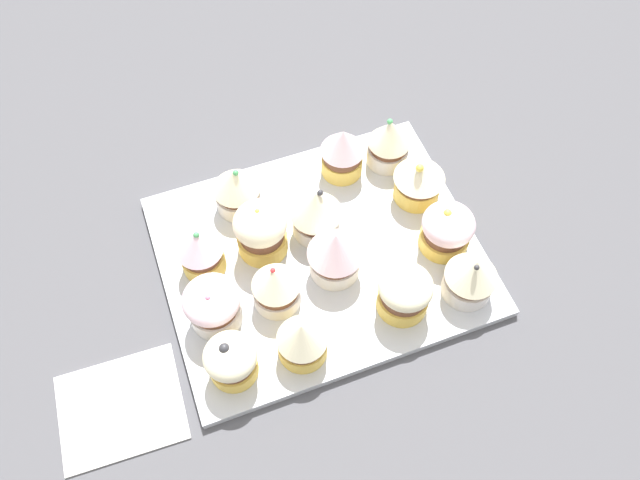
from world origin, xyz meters
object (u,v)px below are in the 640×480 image
at_px(cupcake_8, 335,252).
at_px(cupcake_7, 447,229).
at_px(cupcake_5, 261,230).
at_px(cupcake_9, 276,286).
at_px(cupcake_10, 213,305).
at_px(cupcake_14, 231,360).
at_px(cupcake_11, 471,276).
at_px(cupcake_13, 302,339).
at_px(napkin, 121,407).
at_px(cupcake_3, 419,179).
at_px(cupcake_4, 316,212).
at_px(cupcake_0, 389,142).
at_px(cupcake_12, 404,293).
at_px(baking_tray, 320,255).
at_px(cupcake_1, 342,151).
at_px(cupcake_2, 236,188).
at_px(cupcake_6, 200,251).

bearing_deg(cupcake_8, cupcake_7, 175.01).
relative_size(cupcake_5, cupcake_7, 1.17).
relative_size(cupcake_9, cupcake_10, 1.07).
distance_m(cupcake_5, cupcake_14, 0.16).
xyz_separation_m(cupcake_11, cupcake_13, (0.21, 0.00, 0.00)).
height_order(cupcake_14, napkin, cupcake_14).
bearing_deg(cupcake_3, cupcake_4, 1.82).
distance_m(cupcake_11, cupcake_14, 0.29).
bearing_deg(napkin, cupcake_0, -153.10).
height_order(cupcake_3, cupcake_7, cupcake_3).
xyz_separation_m(cupcake_9, napkin, (0.20, 0.06, -0.04)).
xyz_separation_m(cupcake_12, cupcake_13, (0.13, 0.01, 0.00)).
bearing_deg(baking_tray, cupcake_0, -142.33).
height_order(cupcake_3, cupcake_13, same).
xyz_separation_m(cupcake_10, cupcake_12, (-0.21, 0.06, -0.00)).
distance_m(cupcake_1, cupcake_14, 0.30).
relative_size(cupcake_9, cupcake_12, 1.11).
bearing_deg(cupcake_1, cupcake_2, 2.39).
height_order(baking_tray, cupcake_6, cupcake_6).
bearing_deg(cupcake_10, cupcake_9, 178.13).
bearing_deg(cupcake_8, cupcake_12, 128.43).
bearing_deg(cupcake_2, cupcake_8, 121.66).
relative_size(cupcake_10, cupcake_13, 0.94).
bearing_deg(cupcake_1, cupcake_12, 88.29).
relative_size(cupcake_9, cupcake_11, 0.99).
bearing_deg(cupcake_1, cupcake_6, 20.51).
bearing_deg(cupcake_0, cupcake_10, 27.43).
xyz_separation_m(cupcake_5, cupcake_13, (-0.00, 0.14, -0.00)).
height_order(cupcake_10, cupcake_14, cupcake_10).
bearing_deg(cupcake_2, cupcake_13, 92.65).
height_order(cupcake_5, cupcake_14, cupcake_5).
xyz_separation_m(cupcake_1, cupcake_9, (0.14, 0.15, -0.01)).
bearing_deg(cupcake_8, cupcake_1, -114.60).
bearing_deg(cupcake_4, cupcake_12, 113.45).
xyz_separation_m(cupcake_13, napkin, (0.21, -0.01, -0.04)).
distance_m(cupcake_8, cupcake_12, 0.09).
distance_m(baking_tray, cupcake_4, 0.06).
height_order(cupcake_13, napkin, cupcake_13).
bearing_deg(cupcake_4, cupcake_2, -41.12).
height_order(cupcake_4, cupcake_14, cupcake_4).
bearing_deg(cupcake_10, cupcake_13, 137.31).
height_order(cupcake_1, cupcake_11, cupcake_1).
bearing_deg(cupcake_6, cupcake_4, -179.07).
bearing_deg(cupcake_7, cupcake_5, -18.95).
distance_m(cupcake_8, napkin, 0.29).
xyz_separation_m(cupcake_13, cupcake_14, (0.08, -0.01, -0.00)).
bearing_deg(cupcake_2, cupcake_11, 135.78).
bearing_deg(cupcake_2, cupcake_3, 163.41).
relative_size(cupcake_6, cupcake_10, 1.12).
relative_size(cupcake_12, cupcake_14, 1.00).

